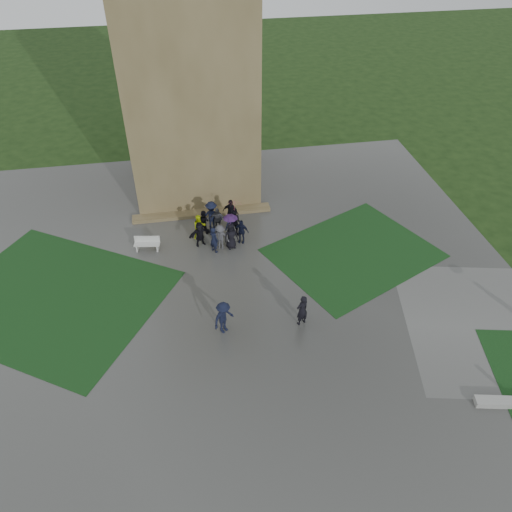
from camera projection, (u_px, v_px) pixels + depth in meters
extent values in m
plane|color=black|center=(221.00, 333.00, 24.65)|extent=(120.00, 120.00, 0.00)
cube|color=#373734|center=(216.00, 305.00, 26.18)|extent=(34.00, 34.00, 0.02)
cube|color=black|center=(54.00, 298.00, 26.59)|extent=(14.10, 13.46, 0.01)
cube|color=black|center=(353.00, 253.00, 29.60)|extent=(11.12, 10.15, 0.01)
cube|color=brown|center=(186.00, 53.00, 30.54)|extent=(8.00, 8.00, 18.00)
cube|color=brown|center=(202.00, 213.00, 32.71)|extent=(9.00, 0.80, 0.22)
cube|color=beige|center=(147.00, 244.00, 29.54)|extent=(1.57, 0.69, 0.06)
cube|color=beige|center=(137.00, 247.00, 29.68)|extent=(0.14, 0.41, 0.42)
cube|color=beige|center=(158.00, 247.00, 29.69)|extent=(0.14, 0.41, 0.42)
cube|color=beige|center=(147.00, 239.00, 29.57)|extent=(1.50, 0.29, 0.40)
imported|color=black|center=(235.00, 223.00, 30.46)|extent=(0.99, 0.78, 1.78)
imported|color=black|center=(232.00, 225.00, 30.56)|extent=(1.10, 0.82, 1.52)
imported|color=black|center=(231.00, 213.00, 31.28)|extent=(1.25, 1.13, 1.87)
imported|color=#44444A|center=(217.00, 220.00, 30.84)|extent=(1.09, 0.78, 1.68)
imported|color=black|center=(212.00, 216.00, 30.96)|extent=(1.35, 0.86, 1.95)
imported|color=black|center=(204.00, 221.00, 30.82)|extent=(0.85, 0.79, 1.53)
imported|color=#BDD50C|center=(199.00, 227.00, 30.28)|extent=(0.88, 0.63, 1.63)
imported|color=black|center=(200.00, 234.00, 29.75)|extent=(1.57, 0.96, 1.60)
imported|color=black|center=(214.00, 240.00, 29.22)|extent=(0.70, 0.74, 1.70)
imported|color=#44444A|center=(220.00, 237.00, 29.45)|extent=(1.17, 0.80, 1.65)
imported|color=black|center=(231.00, 236.00, 29.52)|extent=(0.94, 0.74, 1.70)
imported|color=black|center=(241.00, 231.00, 29.98)|extent=(1.05, 0.85, 1.57)
imported|color=#D85970|center=(234.00, 208.00, 29.75)|extent=(0.97, 0.97, 0.89)
imported|color=#5D2E80|center=(230.00, 220.00, 28.82)|extent=(0.83, 0.83, 0.73)
imported|color=black|center=(224.00, 318.00, 24.17)|extent=(1.33, 1.22, 1.86)
imported|color=black|center=(302.00, 310.00, 24.59)|extent=(0.79, 0.68, 1.82)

